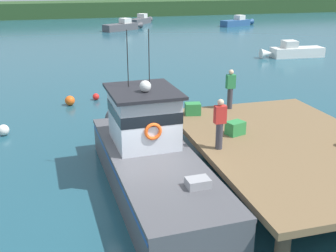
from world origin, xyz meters
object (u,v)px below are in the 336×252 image
at_px(mooring_buoy_outer, 70,101).
at_px(mooring_buoy_inshore, 4,130).
at_px(main_fishing_boat, 149,156).
at_px(crate_single_by_cleat, 193,109).
at_px(moored_boat_mid_harbor, 123,26).
at_px(crate_stack_near_edge, 235,128).
at_px(moored_boat_near_channel, 237,22).
at_px(deckhand_by_the_boat, 230,88).
at_px(moored_boat_far_right, 293,51).
at_px(mooring_buoy_channel_marker, 96,97).
at_px(deckhand_further_back, 220,123).
at_px(moored_boat_far_left, 141,20).

relative_size(mooring_buoy_outer, mooring_buoy_inshore, 1.09).
bearing_deg(main_fishing_boat, crate_single_by_cleat, 50.43).
bearing_deg(moored_boat_mid_harbor, crate_stack_near_edge, -94.22).
height_order(moored_boat_mid_harbor, moored_boat_near_channel, moored_boat_mid_harbor).
xyz_separation_m(crate_single_by_cleat, deckhand_by_the_boat, (1.72, 0.35, 0.62)).
bearing_deg(moored_boat_near_channel, moored_boat_far_right, -103.31).
bearing_deg(mooring_buoy_channel_marker, deckhand_by_the_boat, -55.30).
bearing_deg(main_fishing_boat, mooring_buoy_inshore, 129.83).
distance_m(moored_boat_mid_harbor, mooring_buoy_channel_marker, 30.97).
xyz_separation_m(deckhand_further_back, mooring_buoy_inshore, (-7.09, 6.41, -1.82)).
bearing_deg(moored_boat_far_right, mooring_buoy_inshore, -149.55).
relative_size(main_fishing_boat, moored_boat_mid_harbor, 1.79).
distance_m(main_fishing_boat, moored_boat_mid_harbor, 40.93).
bearing_deg(crate_stack_near_edge, moored_boat_far_left, 81.79).
relative_size(deckhand_by_the_boat, mooring_buoy_outer, 3.18).
relative_size(deckhand_further_back, mooring_buoy_channel_marker, 4.52).
height_order(moored_boat_far_left, moored_boat_near_channel, moored_boat_near_channel).
bearing_deg(moored_boat_far_right, mooring_buoy_outer, -154.19).
relative_size(mooring_buoy_outer, mooring_buoy_channel_marker, 1.42).
relative_size(main_fishing_boat, mooring_buoy_channel_marker, 27.34).
distance_m(deckhand_further_back, mooring_buoy_outer, 11.05).
height_order(crate_stack_near_edge, deckhand_by_the_boat, deckhand_by_the_boat).
bearing_deg(moored_boat_near_channel, deckhand_further_back, -115.43).
bearing_deg(mooring_buoy_outer, mooring_buoy_inshore, -128.68).
bearing_deg(deckhand_by_the_boat, moored_boat_mid_harbor, 87.02).
xyz_separation_m(deckhand_by_the_boat, moored_boat_far_right, (12.44, 15.27, -1.59)).
bearing_deg(main_fishing_boat, moored_boat_near_channel, 61.93).
xyz_separation_m(mooring_buoy_outer, mooring_buoy_inshore, (-2.94, -3.67, -0.02)).
relative_size(moored_boat_far_left, mooring_buoy_channel_marker, 13.29).
bearing_deg(moored_boat_mid_harbor, moored_boat_near_channel, 2.63).
xyz_separation_m(moored_boat_near_channel, mooring_buoy_channel_marker, (-22.56, -30.96, -0.30)).
relative_size(crate_single_by_cleat, mooring_buoy_outer, 1.17).
bearing_deg(moored_boat_far_right, mooring_buoy_channel_marker, -154.08).
relative_size(main_fishing_boat, deckhand_by_the_boat, 6.05).
relative_size(moored_boat_far_right, mooring_buoy_channel_marker, 15.17).
relative_size(deckhand_by_the_boat, moored_boat_far_right, 0.30).
xyz_separation_m(crate_single_by_cleat, mooring_buoy_channel_marker, (-3.06, 7.25, -1.25)).
bearing_deg(moored_boat_near_channel, mooring_buoy_inshore, -127.34).
bearing_deg(main_fishing_boat, mooring_buoy_channel_marker, 93.29).
distance_m(main_fishing_boat, moored_boat_far_right, 24.96).
height_order(crate_stack_near_edge, moored_boat_near_channel, crate_stack_near_edge).
xyz_separation_m(crate_single_by_cleat, crate_stack_near_edge, (0.71, -2.45, -0.00)).
bearing_deg(moored_boat_far_left, mooring_buoy_inshore, -109.77).
distance_m(crate_stack_near_edge, mooring_buoy_channel_marker, 10.49).
bearing_deg(deckhand_further_back, deckhand_by_the_boat, 61.94).
distance_m(deckhand_further_back, moored_boat_far_left, 48.36).
bearing_deg(mooring_buoy_outer, moored_boat_far_left, 72.44).
xyz_separation_m(main_fishing_boat, crate_single_by_cleat, (2.47, 2.98, 0.43)).
xyz_separation_m(moored_boat_far_left, moored_boat_near_channel, (12.07, -6.02, 0.01)).
height_order(deckhand_by_the_boat, moored_boat_near_channel, deckhand_by_the_boat).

